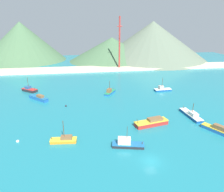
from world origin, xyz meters
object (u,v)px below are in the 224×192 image
fishing_boat_0 (127,144)px  fishing_boat_1 (162,89)px  fishing_boat_5 (64,140)px  radio_tower (119,43)px  fishing_boat_7 (191,115)px  fishing_boat_3 (29,90)px  buoy_1 (66,106)px  fishing_boat_2 (39,98)px  fishing_boat_4 (217,129)px  buoy_0 (18,141)px  fishing_boat_6 (152,122)px  fishing_boat_8 (110,92)px

fishing_boat_0 → fishing_boat_1: size_ratio=1.05×
fishing_boat_0 → fishing_boat_5: (-15.89, 4.57, -0.21)m
fishing_boat_0 → radio_tower: size_ratio=0.25×
fishing_boat_1 → radio_tower: (-11.10, 50.32, 16.66)m
fishing_boat_0 → fishing_boat_7: 28.78m
fishing_boat_3 → fishing_boat_5: fishing_boat_3 is taller
buoy_1 → radio_tower: 72.71m
fishing_boat_0 → fishing_boat_2: size_ratio=0.96×
fishing_boat_5 → radio_tower: 94.54m
buoy_1 → fishing_boat_1: bearing=16.0°
fishing_boat_0 → fishing_boat_7: fishing_boat_0 is taller
fishing_boat_3 → fishing_boat_4: size_ratio=0.97×
fishing_boat_4 → fishing_boat_3: bearing=142.9°
fishing_boat_7 → radio_tower: size_ratio=0.31×
fishing_boat_5 → fishing_boat_7: size_ratio=0.66×
fishing_boat_2 → fishing_boat_5: bearing=-69.6°
buoy_0 → fishing_boat_4: bearing=-3.3°
radio_tower → fishing_boat_6: bearing=-93.6°
buoy_0 → radio_tower: bearing=63.1°
fishing_boat_1 → buoy_1: size_ratio=10.63×
fishing_boat_4 → fishing_boat_5: 43.18m
fishing_boat_3 → buoy_0: 44.21m
fishing_boat_7 → fishing_boat_1: bearing=87.6°
fishing_boat_2 → fishing_boat_8: fishing_boat_8 is taller
fishing_boat_2 → buoy_0: fishing_boat_2 is taller
fishing_boat_2 → fishing_boat_8: 30.18m
fishing_boat_6 → buoy_1: size_ratio=14.65×
fishing_boat_3 → radio_tower: 67.46m
fishing_boat_0 → radio_tower: (15.33, 92.22, 16.54)m
fishing_boat_1 → fishing_boat_3: fishing_boat_3 is taller
fishing_boat_5 → buoy_0: bearing=171.1°
fishing_boat_0 → buoy_1: size_ratio=11.18×
fishing_boat_8 → radio_tower: (13.75, 50.67, 16.62)m
fishing_boat_2 → fishing_boat_0: bearing=-53.3°
buoy_0 → fishing_boat_8: bearing=49.7°
fishing_boat_0 → fishing_boat_6: 14.41m
fishing_boat_7 → fishing_boat_0: bearing=-151.3°
fishing_boat_3 → fishing_boat_4: bearing=-37.1°
fishing_boat_2 → radio_tower: size_ratio=0.26×
fishing_boat_3 → radio_tower: size_ratio=0.23×
fishing_boat_0 → fishing_boat_7: size_ratio=0.79×
fishing_boat_1 → fishing_boat_6: (-16.26, -31.69, 0.11)m
fishing_boat_2 → fishing_boat_3: size_ratio=1.13×
fishing_boat_0 → fishing_boat_8: bearing=87.8°
fishing_boat_0 → fishing_boat_1: bearing=57.8°
fishing_boat_4 → fishing_boat_6: size_ratio=0.73×
fishing_boat_3 → buoy_1: size_ratio=10.31×
fishing_boat_2 → buoy_1: bearing=-37.4°
fishing_boat_2 → buoy_0: 31.65m
fishing_boat_2 → fishing_boat_3: (-6.37, 12.07, 0.01)m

